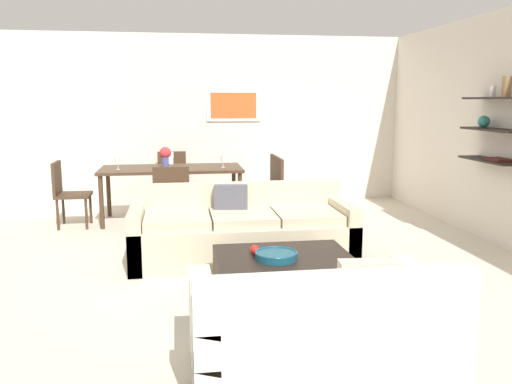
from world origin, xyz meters
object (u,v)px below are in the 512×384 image
Objects in this scene: dining_chair_head at (172,176)px; wine_glass_right_near at (223,159)px; coffee_table at (285,279)px; dining_chair_right_far at (266,180)px; dining_table at (172,172)px; loveseat_white at (321,332)px; apple_on_coffee_table at (255,250)px; wine_glass_left_near at (118,161)px; centerpiece_vase at (165,155)px; dining_chair_right_near at (271,185)px; dining_chair_left_near at (66,190)px; dining_chair_foot at (172,196)px; wine_glass_head at (171,155)px; wine_glass_foot at (171,161)px; sofa_beige at (242,233)px; decorative_bowl at (276,255)px.

wine_glass_right_near is (0.71, -0.96, 0.36)m from dining_chair_head.
dining_chair_right_far is (0.43, 3.43, 0.31)m from coffee_table.
coffee_table is at bearing -73.57° from dining_table.
loveseat_white is 18.68× the size of apple_on_coffee_table.
wine_glass_right_near is at bearing 0.00° from wine_glass_left_near.
centerpiece_vase reaches higher than wine_glass_right_near.
dining_chair_right_near is (0.67, 2.90, 0.08)m from apple_on_coffee_table.
centerpiece_vase reaches higher than dining_chair_left_near.
coffee_table is 1.30× the size of dining_chair_foot.
centerpiece_vase reaches higher than loveseat_white.
wine_glass_head reaches higher than dining_table.
apple_on_coffee_table is 0.50× the size of wine_glass_left_near.
loveseat_white is 4.24m from wine_glass_foot.
wine_glass_foot is at bearing 114.77° from sofa_beige.
dining_table is 11.45× the size of wine_glass_right_near.
dining_chair_left_near is (-2.76, -0.40, 0.00)m from dining_chair_right_far.
wine_glass_right_near is at bearing 89.97° from apple_on_coffee_table.
wine_glass_foot is 1.14× the size of wine_glass_left_near.
apple_on_coffee_table is at bearing -54.18° from dining_chair_left_near.
dining_chair_right_near is 5.32× the size of wine_glass_left_near.
sofa_beige is at bearing -75.40° from dining_chair_head.
dining_chair_head is at bearing 90.00° from dining_chair_foot.
dining_chair_right_far is at bearing 22.99° from wine_glass_foot.
decorative_bowl is 1.97× the size of wine_glass_head.
sofa_beige is 1.12m from apple_on_coffee_table.
wine_glass_head is 1.06× the size of wine_glass_right_near.
wine_glass_foot is 1.05× the size of wine_glass_head.
loveseat_white is (0.17, -2.49, 0.00)m from sofa_beige.
apple_on_coffee_table is 3.02m from wine_glass_right_near.
wine_glass_head reaches higher than sofa_beige.
wine_glass_foot reaches higher than dining_table.
dining_chair_right_near is at bearing 7.63° from wine_glass_foot.
dining_chair_head is (-0.71, 3.95, 0.08)m from apple_on_coffee_table.
coffee_table is at bearing -76.87° from dining_chair_head.
wine_glass_right_near is (0.71, 0.74, 0.36)m from dining_chair_foot.
sofa_beige is at bearing -65.23° from wine_glass_foot.
dining_chair_left_near reaches higher than apple_on_coffee_table.
wine_glass_head is at bearing 22.99° from dining_chair_left_near.
wine_glass_left_near is 0.97× the size of wine_glass_right_near.
wine_glass_right_near is at bearing -53.51° from dining_chair_head.
wine_glass_foot reaches higher than apple_on_coffee_table.
dining_chair_right_far reaches higher than loveseat_white.
wine_glass_right_near reaches higher than dining_chair_foot.
wine_glass_left_near is 0.57× the size of centerpiece_vase.
dining_chair_foot and dining_chair_head have the same top height.
dining_chair_foot is at bearing -90.00° from wine_glass_head.
sofa_beige is 1.97m from wine_glass_right_near.
dining_chair_foot is (-0.00, -0.85, -0.18)m from dining_table.
dining_table is 2.22× the size of dining_chair_head.
dining_chair_head reaches higher than loveseat_white.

